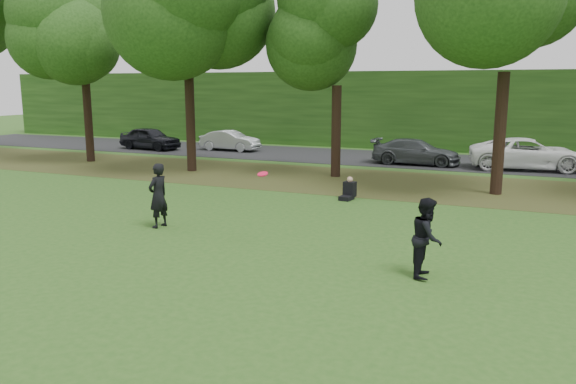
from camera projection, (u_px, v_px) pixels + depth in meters
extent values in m
plane|color=#29541A|center=(266.00, 282.00, 12.01)|extent=(120.00, 120.00, 0.00)
cube|color=#483219|center=(396.00, 184.00, 23.77)|extent=(60.00, 7.00, 0.01)
cube|color=black|center=(427.00, 161.00, 31.01)|extent=(70.00, 7.00, 0.02)
cube|color=#1B3F12|center=(444.00, 111.00, 35.96)|extent=(70.00, 3.00, 5.00)
imported|color=black|center=(158.00, 196.00, 16.44)|extent=(0.56, 0.76, 1.91)
imported|color=black|center=(427.00, 238.00, 12.21)|extent=(0.71, 0.89, 1.76)
imported|color=black|center=(150.00, 138.00, 36.20)|extent=(4.36, 2.17, 1.43)
imported|color=#A1A3A8|center=(230.00, 140.00, 35.54)|extent=(3.87, 1.42, 1.27)
imported|color=#43484B|center=(416.00, 152.00, 29.42)|extent=(4.58, 1.92, 1.32)
imported|color=white|center=(528.00, 154.00, 27.63)|extent=(5.84, 3.29, 1.54)
cylinder|color=#FE1546|center=(263.00, 174.00, 14.24)|extent=(0.38, 0.37, 0.12)
cube|color=black|center=(346.00, 198.00, 20.49)|extent=(0.47, 0.61, 0.16)
cube|color=black|center=(350.00, 189.00, 20.67)|extent=(0.46, 0.39, 0.56)
sphere|color=tan|center=(350.00, 180.00, 20.61)|extent=(0.22, 0.22, 0.22)
cylinder|color=black|center=(88.00, 122.00, 30.40)|extent=(0.44, 0.44, 4.28)
sphere|color=#1B3F12|center=(82.00, 27.00, 29.46)|extent=(6.00, 6.00, 6.00)
cylinder|color=black|center=(190.00, 119.00, 26.93)|extent=(0.44, 0.44, 5.08)
cylinder|color=black|center=(336.00, 132.00, 25.34)|extent=(0.44, 0.44, 4.12)
sphere|color=#1B3F12|center=(338.00, 21.00, 24.43)|extent=(5.80, 5.80, 5.80)
cylinder|color=black|center=(500.00, 134.00, 21.17)|extent=(0.44, 0.44, 4.62)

